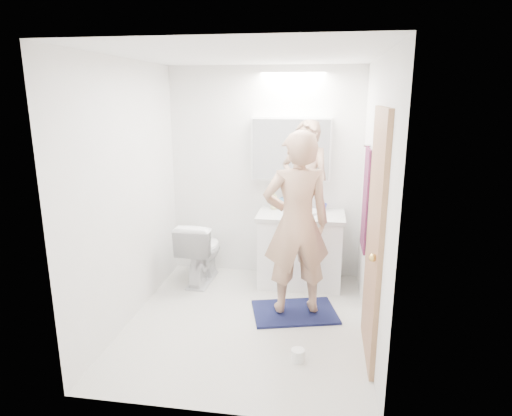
% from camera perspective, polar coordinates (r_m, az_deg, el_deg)
% --- Properties ---
extents(floor, '(2.50, 2.50, 0.00)m').
position_cam_1_polar(floor, '(4.31, -1.21, -14.47)').
color(floor, silver).
rests_on(floor, ground).
extents(ceiling, '(2.50, 2.50, 0.00)m').
position_cam_1_polar(ceiling, '(3.78, -1.41, 19.24)').
color(ceiling, white).
rests_on(ceiling, floor).
extents(wall_back, '(2.50, 0.00, 2.50)m').
position_cam_1_polar(wall_back, '(5.08, 1.18, 4.45)').
color(wall_back, white).
rests_on(wall_back, floor).
extents(wall_front, '(2.50, 0.00, 2.50)m').
position_cam_1_polar(wall_front, '(2.70, -5.97, -4.75)').
color(wall_front, white).
rests_on(wall_front, floor).
extents(wall_left, '(0.00, 2.50, 2.50)m').
position_cam_1_polar(wall_left, '(4.20, -16.23, 1.74)').
color(wall_left, white).
rests_on(wall_left, floor).
extents(wall_right, '(0.00, 2.50, 2.50)m').
position_cam_1_polar(wall_right, '(3.84, 15.08, 0.64)').
color(wall_right, white).
rests_on(wall_right, floor).
extents(vanity_cabinet, '(0.90, 0.55, 0.78)m').
position_cam_1_polar(vanity_cabinet, '(4.98, 5.74, -5.50)').
color(vanity_cabinet, white).
rests_on(vanity_cabinet, floor).
extents(countertop, '(0.95, 0.58, 0.04)m').
position_cam_1_polar(countertop, '(4.86, 5.86, -0.95)').
color(countertop, silver).
rests_on(countertop, vanity_cabinet).
extents(sink_basin, '(0.36, 0.36, 0.03)m').
position_cam_1_polar(sink_basin, '(4.88, 5.89, -0.46)').
color(sink_basin, silver).
rests_on(sink_basin, countertop).
extents(faucet, '(0.02, 0.02, 0.16)m').
position_cam_1_polar(faucet, '(5.04, 6.03, 0.80)').
color(faucet, silver).
rests_on(faucet, countertop).
extents(medicine_cabinet, '(0.88, 0.14, 0.70)m').
position_cam_1_polar(medicine_cabinet, '(4.94, 4.56, 7.62)').
color(medicine_cabinet, white).
rests_on(medicine_cabinet, wall_back).
extents(mirror_panel, '(0.84, 0.01, 0.66)m').
position_cam_1_polar(mirror_panel, '(4.86, 4.49, 7.52)').
color(mirror_panel, silver).
rests_on(mirror_panel, medicine_cabinet).
extents(toilet, '(0.43, 0.73, 0.72)m').
position_cam_1_polar(toilet, '(5.06, -7.17, -5.55)').
color(toilet, white).
rests_on(toilet, floor).
extents(bath_rug, '(0.91, 0.73, 0.02)m').
position_cam_1_polar(bath_rug, '(4.46, 5.01, -13.28)').
color(bath_rug, '#12133B').
rests_on(bath_rug, floor).
extents(person, '(0.72, 0.56, 1.74)m').
position_cam_1_polar(person, '(4.12, 5.29, -2.05)').
color(person, tan).
rests_on(person, bath_rug).
extents(door, '(0.04, 0.80, 2.00)m').
position_cam_1_polar(door, '(3.56, 15.12, -3.81)').
color(door, '#A77F53').
rests_on(door, wall_right).
extents(door_knob, '(0.06, 0.06, 0.06)m').
position_cam_1_polar(door_knob, '(3.29, 14.90, -6.24)').
color(door_knob, gold).
rests_on(door_knob, door).
extents(towel, '(0.02, 0.42, 1.00)m').
position_cam_1_polar(towel, '(4.39, 13.99, 1.08)').
color(towel, '#101E34').
rests_on(towel, wall_right).
extents(towel_hook, '(0.07, 0.02, 0.02)m').
position_cam_1_polar(towel_hook, '(4.31, 14.24, 7.84)').
color(towel_hook, silver).
rests_on(towel_hook, wall_right).
extents(soap_bottle_a, '(0.09, 0.09, 0.22)m').
position_cam_1_polar(soap_bottle_a, '(4.99, 2.36, 1.06)').
color(soap_bottle_a, '#C5C47F').
rests_on(soap_bottle_a, countertop).
extents(soap_bottle_b, '(0.12, 0.12, 0.19)m').
position_cam_1_polar(soap_bottle_b, '(5.01, 3.71, 0.96)').
color(soap_bottle_b, '#558BB7').
rests_on(soap_bottle_b, countertop).
extents(toothbrush_cup, '(0.11, 0.11, 0.08)m').
position_cam_1_polar(toothbrush_cup, '(4.99, 8.67, 0.12)').
color(toothbrush_cup, '#434FC9').
rests_on(toothbrush_cup, countertop).
extents(toilet_paper_roll, '(0.11, 0.11, 0.10)m').
position_cam_1_polar(toilet_paper_roll, '(3.75, 5.44, -18.45)').
color(toilet_paper_roll, white).
rests_on(toilet_paper_roll, floor).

